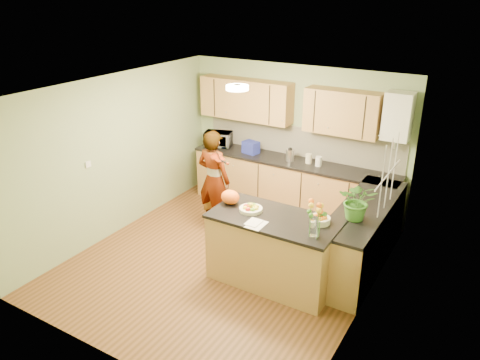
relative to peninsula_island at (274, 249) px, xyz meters
The scene contains 28 objects.
floor 0.94m from the peninsula_island, behind, with size 4.50×4.50×0.00m, color #563618.
ceiling 2.18m from the peninsula_island, behind, with size 4.00×4.50×0.02m, color white.
wall_back 2.60m from the peninsula_island, 108.74° to the left, with size 4.00×0.02×2.50m, color #93AC7B.
wall_front 2.42m from the peninsula_island, 110.39° to the right, with size 4.00×0.02×2.50m, color #93AC7B.
wall_left 2.90m from the peninsula_island, behind, with size 0.02×4.50×2.50m, color #93AC7B.
wall_right 1.43m from the peninsula_island, ahead, with size 0.02×4.50×2.50m, color #93AC7B.
back_counter 2.17m from the peninsula_island, 108.79° to the left, with size 3.64×0.62×0.94m.
right_counter 1.31m from the peninsula_island, 46.58° to the left, with size 0.62×2.24×0.94m.
splashback 2.54m from the peninsula_island, 106.63° to the left, with size 3.60×0.02×0.52m, color white.
upper_cabinets 2.76m from the peninsula_island, 114.05° to the left, with size 3.20×0.34×0.70m.
boiler 2.76m from the peninsula_island, 67.64° to the left, with size 0.40×0.30×0.86m.
window_right 1.75m from the peninsula_island, 30.47° to the left, with size 0.01×1.30×1.05m.
light_switch 2.94m from the peninsula_island, 169.87° to the right, with size 0.02×0.09×0.09m, color white.
ceiling_lamp 2.17m from the peninsula_island, 153.23° to the left, with size 0.30×0.30×0.07m.
peninsula_island is the anchor object (origin of this frame).
fruit_dish 0.63m from the peninsula_island, behind, with size 0.30×0.30×0.11m.
orange_bowl 0.79m from the peninsula_island, 15.26° to the left, with size 0.26×0.26×0.15m.
flower_vase 1.02m from the peninsula_island, 16.70° to the right, with size 0.27×0.27×0.50m.
orange_bag 0.91m from the peninsula_island, behind, with size 0.26×0.22×0.19m, color #F15D13.
papers 0.58m from the peninsula_island, 108.43° to the right, with size 0.20×0.28×0.01m, color white.
violinist 1.83m from the peninsula_island, 149.54° to the left, with size 0.60×0.39×1.64m, color tan.
violin 1.73m from the peninsula_island, 152.88° to the left, with size 0.61×0.25×0.12m, color #4E1304, non-canonical shape.
microwave 3.09m from the peninsula_island, 137.11° to the left, with size 0.48×0.33×0.27m, color white.
blue_box 2.58m from the peninsula_island, 126.58° to the left, with size 0.27×0.20×0.22m, color navy.
kettle 2.24m from the peninsula_island, 110.12° to the left, with size 0.14×0.14×0.27m.
jar_cream 2.19m from the peninsula_island, 101.48° to the left, with size 0.10×0.10×0.16m, color beige.
jar_white 2.12m from the peninsula_island, 96.47° to the left, with size 0.10×0.10×0.16m, color white.
potted_plant 1.26m from the peninsula_island, 29.42° to the left, with size 0.47×0.40×0.52m, color #3E7D29.
Camera 1 is at (3.15, -4.90, 3.70)m, focal length 35.00 mm.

